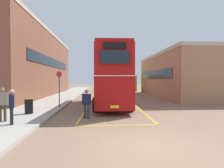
{
  "coord_description": "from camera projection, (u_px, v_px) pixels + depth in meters",
  "views": [
    {
      "loc": [
        -1.61,
        -6.23,
        2.26
      ],
      "look_at": [
        -0.45,
        12.83,
        1.8
      ],
      "focal_mm": 30.57,
      "sensor_mm": 36.0,
      "label": 1
    }
  ],
  "objects": [
    {
      "name": "bay_marking_yellow",
      "position": [
        113.0,
        109.0,
        14.55
      ],
      "size": [
        4.42,
        12.26,
        0.01
      ],
      "color": "gold",
      "rests_on": "ground"
    },
    {
      "name": "litter_bin",
      "position": [
        29.0,
        106.0,
        11.81
      ],
      "size": [
        0.52,
        0.52,
        0.94
      ],
      "color": "black",
      "rests_on": "sidewalk_left"
    },
    {
      "name": "pedestrian_boarding",
      "position": [
        87.0,
        102.0,
        10.94
      ],
      "size": [
        0.54,
        0.37,
        1.68
      ],
      "color": "#2D2D38",
      "rests_on": "ground"
    },
    {
      "name": "ground_plane",
      "position": [
        115.0,
        100.0,
        20.74
      ],
      "size": [
        135.6,
        135.6,
        0.0
      ],
      "primitive_type": "plane",
      "color": "#846651"
    },
    {
      "name": "double_decker_bus",
      "position": [
        111.0,
        76.0,
        16.39
      ],
      "size": [
        2.97,
        10.23,
        4.75
      ],
      "color": "black",
      "rests_on": "ground"
    },
    {
      "name": "depot_building_right",
      "position": [
        186.0,
        75.0,
        25.26
      ],
      "size": [
        8.6,
        16.65,
        5.6
      ],
      "color": "#AD7A56",
      "rests_on": "ground"
    },
    {
      "name": "single_deck_bus",
      "position": [
        124.0,
        83.0,
        35.6
      ],
      "size": [
        3.25,
        9.38,
        3.02
      ],
      "color": "black",
      "rests_on": "ground"
    },
    {
      "name": "bus_stop_sign",
      "position": [
        59.0,
        85.0,
        14.87
      ],
      "size": [
        0.43,
        0.15,
        2.75
      ],
      "color": "#4C4C51",
      "rests_on": "sidewalk_left"
    },
    {
      "name": "brick_building_left",
      "position": [
        31.0,
        64.0,
        25.99
      ],
      "size": [
        6.08,
        24.95,
        8.61
      ],
      "color": "brown",
      "rests_on": "ground"
    },
    {
      "name": "sidewalk_left",
      "position": [
        59.0,
        98.0,
        22.74
      ],
      "size": [
        4.0,
        57.6,
        0.14
      ],
      "primitive_type": "cube",
      "color": "#A39E93",
      "rests_on": "ground"
    },
    {
      "name": "pedestrian_waiting_near",
      "position": [
        2.0,
        102.0,
        9.57
      ],
      "size": [
        0.56,
        0.33,
        1.71
      ],
      "color": "#473828",
      "rests_on": "sidewalk_left"
    },
    {
      "name": "pedestrian_waiting_far",
      "position": [
        12.0,
        104.0,
        8.96
      ],
      "size": [
        0.4,
        0.52,
        1.65
      ],
      "color": "black",
      "rests_on": "sidewalk_left"
    }
  ]
}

